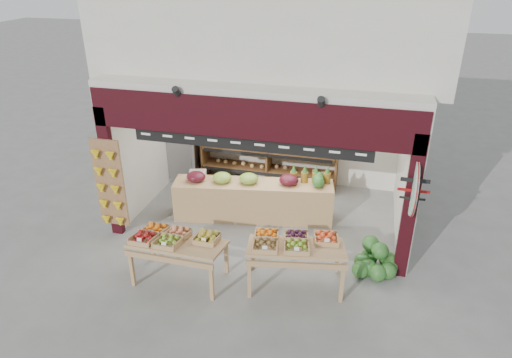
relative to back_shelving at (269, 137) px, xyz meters
The scene contains 11 objects.
ground 2.27m from the back_shelving, 80.79° to the right, with size 60.00×60.00×0.00m, color slate.
shop_structure 2.75m from the back_shelving, 43.16° to the right, with size 6.36×5.12×5.40m.
banana_board 3.92m from the back_shelving, 128.19° to the right, with size 0.60×0.15×1.80m.
gift_sign 4.35m from the back_shelving, 44.90° to the right, with size 0.04×0.93×0.92m.
back_shelving is the anchor object (origin of this frame).
refrigerator 2.12m from the back_shelving, behind, with size 0.70×0.70×1.81m, color silver.
cardboard_stack 1.87m from the back_shelving, 139.48° to the right, with size 1.03×0.82×0.66m.
mid_counter 1.88m from the back_shelving, 88.04° to the right, with size 3.37×1.21×1.05m.
display_table_left 4.10m from the back_shelving, 100.18° to the right, with size 1.55×0.87×0.99m.
display_table_right 3.90m from the back_shelving, 71.16° to the right, with size 1.74×1.17×1.02m.
watermelon_pile 4.11m from the back_shelving, 48.56° to the right, with size 0.82×0.76×0.58m.
Camera 1 is at (1.94, -7.99, 5.04)m, focal length 32.00 mm.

